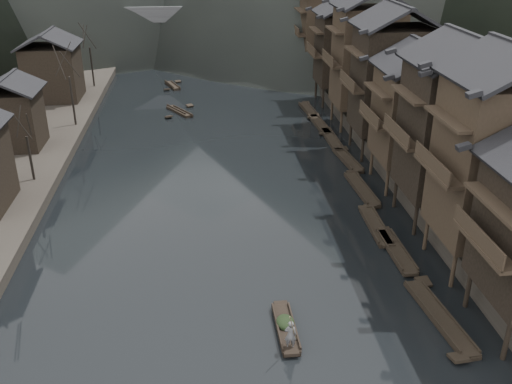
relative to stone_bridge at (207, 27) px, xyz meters
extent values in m
plane|color=black|center=(0.00, -72.00, -5.11)|extent=(300.00, 300.00, 0.00)
cube|color=#2D2823|center=(35.00, -32.00, -4.21)|extent=(40.00, 200.00, 1.80)
cylinder|color=black|center=(14.20, -82.40, -3.81)|extent=(0.30, 0.30, 2.90)
cylinder|color=black|center=(14.20, -77.60, -3.81)|extent=(0.30, 0.30, 2.90)
cylinder|color=black|center=(16.95, -77.60, -3.81)|extent=(0.30, 0.30, 2.90)
cube|color=#33281C|center=(13.30, -80.00, 0.82)|extent=(1.20, 5.70, 0.25)
cylinder|color=#33281C|center=(14.20, -75.40, -3.81)|extent=(0.30, 0.30, 2.90)
cylinder|color=#33281C|center=(14.20, -70.60, -3.81)|extent=(0.30, 0.30, 2.90)
cylinder|color=#33281C|center=(16.95, -75.40, -3.81)|extent=(0.30, 0.30, 2.90)
cylinder|color=#33281C|center=(16.95, -70.60, -3.81)|extent=(0.30, 0.30, 2.90)
cube|color=#33281C|center=(17.30, -73.00, 2.75)|extent=(7.00, 6.00, 10.52)
cube|color=#33281C|center=(13.30, -73.00, 2.22)|extent=(1.20, 5.70, 0.25)
cylinder|color=black|center=(14.20, -68.40, -3.81)|extent=(0.30, 0.30, 2.90)
cylinder|color=black|center=(14.20, -63.60, -3.81)|extent=(0.30, 0.30, 2.90)
cylinder|color=black|center=(16.95, -68.40, -3.81)|extent=(0.30, 0.30, 2.90)
cylinder|color=black|center=(16.95, -63.60, -3.81)|extent=(0.30, 0.30, 2.90)
cube|color=black|center=(17.30, -66.00, 2.49)|extent=(7.00, 6.00, 10.01)
cube|color=#33281C|center=(13.30, -66.00, 1.99)|extent=(1.20, 5.70, 0.25)
cylinder|color=#33281C|center=(14.20, -61.40, -3.81)|extent=(0.30, 0.30, 2.90)
cylinder|color=#33281C|center=(14.20, -56.60, -3.81)|extent=(0.30, 0.30, 2.90)
cylinder|color=#33281C|center=(16.95, -61.40, -3.81)|extent=(0.30, 0.30, 2.90)
cylinder|color=#33281C|center=(16.95, -56.60, -3.81)|extent=(0.30, 0.30, 2.90)
cube|color=#33281C|center=(17.30, -59.00, 1.49)|extent=(7.00, 6.00, 8.01)
cube|color=#33281C|center=(13.30, -59.00, 1.09)|extent=(1.20, 5.70, 0.25)
cylinder|color=black|center=(14.20, -53.40, -3.81)|extent=(0.30, 0.30, 2.90)
cylinder|color=black|center=(14.20, -48.60, -3.81)|extent=(0.30, 0.30, 2.90)
cylinder|color=black|center=(16.95, -53.40, -3.81)|extent=(0.30, 0.30, 2.90)
cylinder|color=black|center=(16.95, -48.60, -3.81)|extent=(0.30, 0.30, 2.90)
cube|color=black|center=(17.30, -51.00, 2.58)|extent=(7.00, 6.00, 10.19)
cube|color=#33281C|center=(13.30, -51.00, 2.08)|extent=(1.20, 5.70, 0.25)
cylinder|color=#33281C|center=(14.20, -44.40, -3.81)|extent=(0.30, 0.30, 2.90)
cylinder|color=#33281C|center=(14.20, -39.60, -3.81)|extent=(0.30, 0.30, 2.90)
cylinder|color=#33281C|center=(16.95, -44.40, -3.81)|extent=(0.30, 0.30, 2.90)
cylinder|color=#33281C|center=(16.95, -39.60, -3.81)|extent=(0.30, 0.30, 2.90)
cube|color=#33281C|center=(17.30, -42.00, 2.96)|extent=(7.00, 6.00, 10.93)
cube|color=#33281C|center=(13.30, -42.00, 2.41)|extent=(1.20, 5.70, 0.25)
cylinder|color=black|center=(14.20, -34.40, -3.81)|extent=(0.30, 0.30, 2.90)
cylinder|color=black|center=(14.20, -29.60, -3.81)|extent=(0.30, 0.30, 2.90)
cylinder|color=black|center=(16.95, -34.40, -3.81)|extent=(0.30, 0.30, 2.90)
cylinder|color=black|center=(16.95, -29.60, -3.81)|extent=(0.30, 0.30, 2.90)
cube|color=black|center=(17.30, -32.00, 1.90)|extent=(7.00, 6.00, 8.81)
cube|color=#33281C|center=(13.30, -32.00, 1.46)|extent=(1.20, 5.70, 0.25)
cylinder|color=#33281C|center=(14.20, -22.40, -3.81)|extent=(0.30, 0.30, 2.90)
cylinder|color=#33281C|center=(14.20, -17.60, -3.81)|extent=(0.30, 0.30, 2.90)
cylinder|color=#33281C|center=(16.95, -22.40, -3.81)|extent=(0.30, 0.30, 2.90)
cylinder|color=#33281C|center=(16.95, -17.60, -3.81)|extent=(0.30, 0.30, 2.90)
cube|color=#33281C|center=(17.30, -20.00, 2.48)|extent=(7.00, 6.00, 9.99)
cube|color=#33281C|center=(13.30, -20.00, 1.98)|extent=(1.20, 5.70, 0.25)
cube|color=black|center=(-20.50, -48.00, -1.01)|extent=(5.00, 5.00, 5.80)
cube|color=black|center=(-20.50, -30.00, -0.51)|extent=(6.50, 6.50, 6.80)
cylinder|color=black|center=(-17.00, -56.83, -1.88)|extent=(0.24, 0.24, 4.07)
cylinder|color=black|center=(-17.00, -41.29, -1.15)|extent=(0.24, 0.24, 5.51)
cylinder|color=black|center=(-17.00, -24.03, -1.20)|extent=(0.24, 0.24, 5.42)
cube|color=black|center=(12.07, -78.67, -4.96)|extent=(1.88, 7.67, 0.30)
cube|color=black|center=(12.07, -78.67, -4.78)|extent=(1.91, 7.52, 0.10)
cube|color=black|center=(12.45, -75.04, -4.82)|extent=(1.03, 1.02, 0.37)
cube|color=black|center=(11.70, -82.29, -4.82)|extent=(1.03, 1.02, 0.37)
cube|color=black|center=(11.95, -70.95, -4.96)|extent=(1.19, 6.24, 0.30)
cube|color=black|center=(11.95, -70.95, -4.78)|extent=(1.24, 6.11, 0.10)
cube|color=black|center=(12.00, -67.96, -4.82)|extent=(0.95, 0.78, 0.33)
cube|color=black|center=(11.91, -73.94, -4.82)|extent=(0.95, 0.78, 0.33)
cube|color=black|center=(11.55, -67.16, -4.96)|extent=(1.22, 6.22, 0.30)
cube|color=black|center=(11.55, -67.16, -4.78)|extent=(1.27, 6.10, 0.10)
cube|color=black|center=(11.49, -64.18, -4.82)|extent=(0.95, 0.78, 0.33)
cube|color=black|center=(11.61, -70.13, -4.82)|extent=(0.95, 0.78, 0.33)
cube|color=black|center=(12.30, -60.27, -4.96)|extent=(1.49, 7.25, 0.30)
cube|color=black|center=(12.30, -60.27, -4.78)|extent=(1.54, 7.11, 0.10)
cube|color=black|center=(12.49, -56.81, -4.82)|extent=(0.98, 0.93, 0.36)
cube|color=black|center=(12.12, -63.72, -4.82)|extent=(0.98, 0.93, 0.36)
cube|color=black|center=(12.78, -53.24, -4.96)|extent=(1.75, 6.53, 0.30)
cube|color=black|center=(12.78, -53.24, -4.78)|extent=(1.79, 6.40, 0.10)
cube|color=black|center=(13.09, -50.16, -4.82)|extent=(1.01, 0.89, 0.34)
cube|color=black|center=(12.46, -56.32, -4.82)|extent=(1.01, 0.89, 0.34)
cube|color=black|center=(12.52, -47.04, -4.96)|extent=(1.16, 7.35, 0.30)
cube|color=black|center=(12.52, -47.04, -4.78)|extent=(1.21, 7.20, 0.10)
cube|color=black|center=(12.55, -43.52, -4.82)|extent=(0.94, 0.91, 0.36)
cube|color=black|center=(12.50, -50.56, -4.82)|extent=(0.94, 0.91, 0.36)
cube|color=black|center=(12.25, -41.73, -4.96)|extent=(1.53, 7.25, 0.30)
cube|color=black|center=(12.25, -41.73, -4.78)|extent=(1.57, 7.11, 0.10)
cube|color=black|center=(12.46, -38.28, -4.82)|extent=(0.99, 0.94, 0.36)
cube|color=black|center=(12.05, -45.18, -4.82)|extent=(0.99, 0.94, 0.36)
cube|color=black|center=(12.03, -36.05, -4.96)|extent=(1.56, 6.51, 0.30)
cube|color=black|center=(12.03, -36.05, -4.78)|extent=(1.61, 6.39, 0.10)
cube|color=black|center=(12.25, -32.96, -4.82)|extent=(0.99, 0.86, 0.34)
cube|color=black|center=(11.81, -39.14, -4.82)|extent=(0.99, 0.86, 0.34)
cube|color=black|center=(-4.41, -34.80, -4.96)|extent=(3.53, 5.16, 0.30)
cube|color=black|center=(-4.41, -34.80, -4.78)|extent=(3.52, 5.09, 0.10)
cube|color=black|center=(-3.13, -32.56, -4.82)|extent=(1.07, 1.00, 0.31)
cube|color=black|center=(-5.69, -37.04, -4.82)|extent=(1.07, 1.00, 0.31)
cube|color=black|center=(-5.70, -21.80, -4.96)|extent=(2.50, 4.88, 0.30)
cube|color=black|center=(-5.70, -21.80, -4.78)|extent=(2.52, 4.81, 0.10)
cube|color=black|center=(-4.95, -19.61, -4.82)|extent=(1.00, 0.84, 0.30)
cube|color=black|center=(-6.44, -23.99, -4.82)|extent=(1.00, 0.84, 0.30)
cube|color=black|center=(-0.41, -13.44, -4.96)|extent=(2.66, 5.33, 0.30)
cube|color=black|center=(-0.41, -13.44, -4.78)|extent=(2.67, 5.25, 0.10)
cube|color=black|center=(-1.23, -11.03, -4.82)|extent=(1.02, 0.90, 0.31)
cube|color=black|center=(0.42, -15.84, -4.82)|extent=(1.02, 0.90, 0.31)
cube|color=#4C4C4F|center=(0.00, 0.00, 2.09)|extent=(40.00, 6.00, 1.60)
cube|color=#4C4C4F|center=(0.00, -2.70, 3.39)|extent=(40.00, 0.50, 1.00)
cube|color=#4C4C4F|center=(0.00, 2.70, 3.39)|extent=(40.00, 0.50, 1.00)
cube|color=#4C4C4F|center=(-14.00, 0.00, -1.91)|extent=(3.20, 6.00, 6.40)
cube|color=#4C4C4F|center=(-4.50, 0.00, -1.91)|extent=(3.20, 6.00, 6.40)
cube|color=#4C4C4F|center=(4.50, 0.00, -1.91)|extent=(3.20, 6.00, 6.40)
cube|color=#4C4C4F|center=(14.00, 0.00, -1.91)|extent=(3.20, 6.00, 6.40)
cube|color=black|center=(2.67, -78.80, -4.96)|extent=(1.05, 4.61, 0.30)
cube|color=black|center=(2.67, -78.80, -4.78)|extent=(1.10, 4.52, 0.10)
cube|color=black|center=(2.69, -76.59, -4.82)|extent=(0.86, 0.59, 0.29)
cube|color=black|center=(2.64, -81.01, -4.82)|extent=(0.86, 0.59, 0.29)
ellipsoid|color=black|center=(2.67, -78.57, -4.34)|extent=(1.10, 1.44, 0.66)
imported|color=slate|center=(2.65, -80.55, -3.76)|extent=(0.70, 0.49, 1.82)
cylinder|color=#8C7A51|center=(2.85, -80.55, -1.04)|extent=(0.95, 2.01, 3.62)
camera|label=1|loc=(-1.79, -105.38, 16.54)|focal=40.00mm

